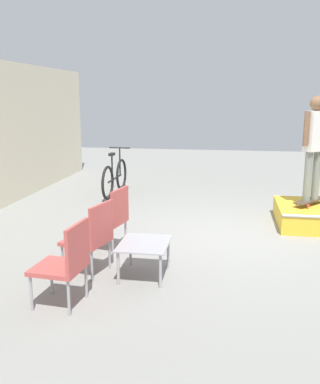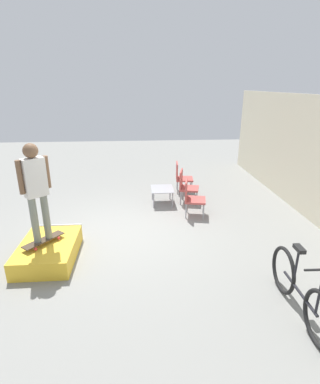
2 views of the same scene
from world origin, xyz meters
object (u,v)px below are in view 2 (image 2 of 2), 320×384
patio_chair_center (186,185)px  patio_chair_left (181,176)px  skate_ramp_box (49,250)px  coffee_table (162,190)px  patio_chair_right (192,196)px  skateboard_on_ramp (44,240)px  bicycle (300,291)px  person_skater (35,185)px

patio_chair_center → patio_chair_left: bearing=14.2°
patio_chair_center → skate_ramp_box: bearing=145.4°
coffee_table → skate_ramp_box: bearing=-41.9°
skate_ramp_box → patio_chair_right: 3.64m
skateboard_on_ramp → coffee_table: size_ratio=1.01×
patio_chair_center → skateboard_on_ramp: bearing=145.5°
skate_ramp_box → skateboard_on_ramp: bearing=-42.7°
skateboard_on_ramp → skate_ramp_box: bearing=176.6°
coffee_table → bicycle: (4.54, 1.63, 0.02)m
person_skater → patio_chair_center: bearing=-179.6°
patio_chair_center → bicycle: size_ratio=0.51×
patio_chair_left → patio_chair_right: bearing=-174.6°
skateboard_on_ramp → patio_chair_left: size_ratio=0.80×
skateboard_on_ramp → person_skater: size_ratio=0.41×
patio_chair_center → person_skater: bearing=145.5°
person_skater → bicycle: 4.62m
person_skater → skateboard_on_ramp: bearing=0.0°
coffee_table → patio_chair_center: patio_chair_center is taller
person_skater → patio_chair_right: person_skater is taller
skate_ramp_box → patio_chair_center: (-2.75, 3.13, 0.35)m
coffee_table → patio_chair_left: (-0.92, 0.68, 0.13)m
person_skater → bicycle: person_skater is taller
patio_chair_right → bicycle: 3.77m
skate_ramp_box → patio_chair_center: bearing=131.3°
patio_chair_center → bicycle: (4.57, 0.94, -0.12)m
skate_ramp_box → person_skater: (0.05, -0.05, 1.37)m
coffee_table → patio_chair_left: patio_chair_left is taller
patio_chair_left → patio_chair_right: 1.81m
skate_ramp_box → patio_chair_center: size_ratio=1.60×
patio_chair_right → patio_chair_left: bearing=11.5°
patio_chair_center → patio_chair_right: same height
person_skater → coffee_table: bearing=-172.9°
patio_chair_left → patio_chair_center: 0.90m
skate_ramp_box → patio_chair_left: patio_chair_left is taller
patio_chair_left → skateboard_on_ramp: bearing=144.7°
skateboard_on_ramp → patio_chair_left: (-3.70, 3.17, 0.09)m
person_skater → patio_chair_left: bearing=-171.6°
skateboard_on_ramp → coffee_table: (-2.78, 2.49, -0.04)m
skate_ramp_box → coffee_table: size_ratio=2.03×
skate_ramp_box → patio_chair_right: bearing=120.4°
patio_chair_center → patio_chair_right: bearing=-166.0°
coffee_table → patio_chair_left: bearing=143.6°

